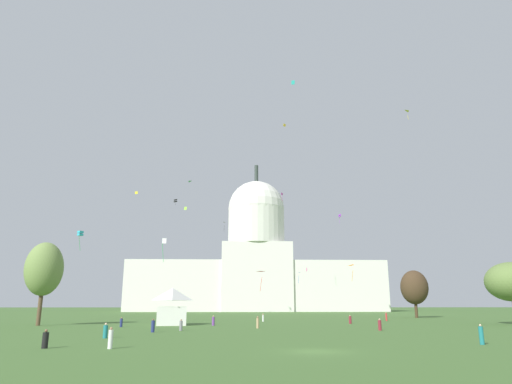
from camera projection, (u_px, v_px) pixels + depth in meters
ground_plane at (316, 352)px, 33.47m from camera, size 800.00×800.00×0.00m
capitol_building at (256, 264)px, 207.44m from camera, size 115.30×26.57×68.74m
event_tent at (172, 306)px, 75.27m from camera, size 5.63×6.27×6.06m
tree_west_mid at (44, 269)px, 75.27m from camera, size 8.31×8.30×13.56m
tree_east_near at (414, 287)px, 114.86m from camera, size 7.98×7.68×11.78m
tree_east_far at (512, 282)px, 77.06m from camera, size 8.88×8.68×10.44m
person_purple_mid_left at (213, 321)px, 73.48m from camera, size 0.45×0.45×1.60m
person_teal_mid_right at (481, 335)px, 39.31m from camera, size 0.53×0.53×1.72m
person_black_lawn_far_left at (45, 340)px, 36.03m from camera, size 0.49×0.49×1.48m
person_navy_back_right at (153, 326)px, 56.16m from camera, size 0.49×0.49×1.64m
person_maroon_back_left at (380, 325)px, 60.00m from camera, size 0.46×0.46×1.54m
person_teal_back_center at (105, 331)px, 46.56m from camera, size 0.64×0.64×1.54m
person_white_near_tree_east at (111, 339)px, 35.76m from camera, size 0.45×0.45×1.66m
person_navy_near_tent at (121, 323)px, 68.73m from camera, size 0.51×0.51×1.47m
person_grey_lawn_far_right at (181, 326)px, 59.46m from camera, size 0.58×0.58×1.46m
person_white_front_center at (263, 318)px, 89.17m from camera, size 0.34×0.34×1.53m
person_maroon_front_left at (350, 320)px, 79.94m from camera, size 0.63×0.63×1.51m
person_red_mid_center at (386, 317)px, 92.52m from camera, size 0.41×0.41×1.77m
person_tan_edge_west at (258, 323)px, 65.17m from camera, size 0.38×0.38×1.68m
kite_black_mid at (225, 224)px, 163.19m from camera, size 1.00×1.52×3.34m
kite_yellow_high at (136, 193)px, 136.53m from camera, size 0.90×0.27×0.83m
kite_white_low at (164, 244)px, 75.99m from camera, size 0.71×0.37×3.98m
kite_lime_high at (185, 208)px, 157.37m from camera, size 1.01×0.46×1.21m
kite_gold_high at (284, 125)px, 119.95m from camera, size 0.82×0.51×0.85m
kite_red_low at (260, 274)px, 92.57m from camera, size 1.77×1.13×3.84m
kite_magenta_high at (282, 195)px, 169.56m from camera, size 0.75×0.93×3.51m
kite_turquoise_high at (293, 82)px, 104.49m from camera, size 0.76×0.59×1.01m
kite_green_high at (189, 182)px, 138.87m from camera, size 1.44×1.75×0.27m
kite_blue_low at (298, 274)px, 158.89m from camera, size 1.57×1.65×3.68m
kite_pink_low at (307, 270)px, 140.99m from camera, size 0.26×0.70×1.13m
kite_cyan_low at (80, 234)px, 82.16m from camera, size 1.16×1.16×3.62m
kite_violet_mid at (340, 216)px, 164.65m from camera, size 1.20×1.14×3.43m
kite_orange_low at (353, 267)px, 88.88m from camera, size 1.25×1.53×3.13m
kite_black_high at (176, 201)px, 185.49m from camera, size 1.42×1.46×2.56m
kite_yellow_high_b at (409, 112)px, 120.56m from camera, size 1.73×1.74×2.30m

